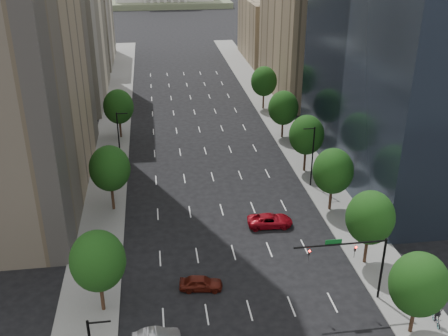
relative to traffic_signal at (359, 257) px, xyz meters
name	(u,v)px	position (x,y,z in m)	size (l,w,h in m)	color
sidewalk_left	(106,183)	(-26.03, 30.00, -5.10)	(6.00, 200.00, 0.15)	slate
sidewalk_right	(314,170)	(4.97, 30.00, -5.10)	(6.00, 200.00, 0.15)	slate
midrise_cream_left	(63,15)	(-35.53, 73.00, 12.33)	(14.00, 30.00, 35.00)	beige
filler_left	(84,29)	(-35.53, 106.00, 3.83)	(14.00, 26.00, 18.00)	beige
parking_tan_right	(307,24)	(14.47, 70.00, 9.83)	(14.00, 30.00, 30.00)	#8C7759
filler_right	(271,30)	(14.47, 103.00, 2.83)	(14.00, 26.00, 16.00)	#8C7759
tree_right_0	(419,284)	(3.47, -5.00, 0.22)	(5.20, 5.20, 8.39)	#382316
tree_right_1	(370,218)	(3.47, 6.00, 0.58)	(5.20, 5.20, 8.75)	#382316
tree_right_2	(333,171)	(3.47, 18.00, 0.43)	(5.20, 5.20, 8.61)	#382316
tree_right_3	(307,135)	(3.47, 30.00, 0.72)	(5.20, 5.20, 8.89)	#382316
tree_right_4	(283,108)	(3.47, 44.00, 0.29)	(5.20, 5.20, 8.46)	#382316
tree_right_5	(264,81)	(3.47, 60.00, 0.58)	(5.20, 5.20, 8.75)	#382316
tree_left_0	(98,261)	(-24.53, 2.00, 0.58)	(5.20, 5.20, 8.75)	#382316
tree_left_1	(110,168)	(-24.53, 22.00, 0.79)	(5.20, 5.20, 8.97)	#382316
tree_left_2	(118,107)	(-24.53, 48.00, 0.50)	(5.20, 5.20, 8.68)	#382316
streetlight_rn	(312,155)	(2.91, 25.00, -0.33)	(1.70, 0.20, 9.00)	black
streetlight_ln	(119,139)	(-23.96, 35.00, -0.33)	(1.70, 0.20, 9.00)	black
traffic_signal	(359,257)	(0.00, 0.00, 0.00)	(9.12, 0.40, 7.38)	black
car_maroon	(201,283)	(-14.86, 3.94, -4.42)	(1.77, 4.40, 1.50)	#50150D
car_red_far	(270,220)	(-5.15, 15.13, -4.40)	(2.58, 5.59, 1.55)	maroon
cyclist	(437,318)	(6.26, -4.51, -4.23)	(0.84, 1.84, 2.36)	black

